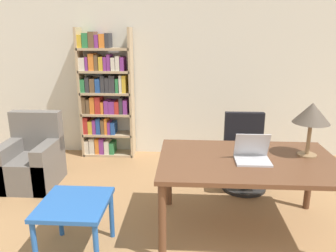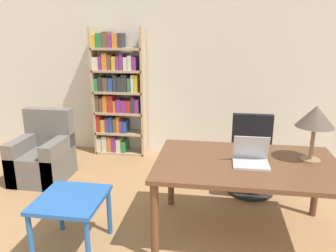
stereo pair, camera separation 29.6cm
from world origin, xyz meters
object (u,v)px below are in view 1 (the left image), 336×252
at_px(desk, 248,167).
at_px(office_chair, 244,155).
at_px(table_lamp, 312,114).
at_px(bookshelf, 104,96).
at_px(side_table_blue, 75,210).
at_px(armchair, 32,162).
at_px(laptop, 252,155).

xyz_separation_m(desk, office_chair, (0.15, 1.00, -0.26)).
distance_m(desk, table_lamp, 0.77).
height_order(desk, bookshelf, bookshelf).
bearing_deg(desk, table_lamp, 12.57).
bearing_deg(side_table_blue, desk, 16.31).
distance_m(office_chair, side_table_blue, 2.21).
bearing_deg(armchair, desk, -19.49).
distance_m(laptop, office_chair, 1.12).
relative_size(desk, bookshelf, 0.84).
height_order(side_table_blue, bookshelf, bookshelf).
bearing_deg(table_lamp, desk, -167.43).
height_order(armchair, bookshelf, bookshelf).
relative_size(office_chair, armchair, 1.02).
bearing_deg(office_chair, laptop, -96.69).
bearing_deg(table_lamp, armchair, 166.11).
xyz_separation_m(table_lamp, bookshelf, (-2.43, 1.88, -0.21)).
xyz_separation_m(desk, bookshelf, (-1.86, 2.01, 0.28)).
bearing_deg(bookshelf, armchair, -121.81).
height_order(table_lamp, bookshelf, bookshelf).
xyz_separation_m(armchair, bookshelf, (0.69, 1.11, 0.66)).
height_order(desk, office_chair, office_chair).
relative_size(desk, armchair, 1.82).
xyz_separation_m(table_lamp, office_chair, (-0.43, 0.87, -0.75)).
bearing_deg(side_table_blue, laptop, 14.72).
xyz_separation_m(table_lamp, side_table_blue, (-2.10, -0.57, -0.73)).
distance_m(office_chair, armchair, 2.70).
bearing_deg(side_table_blue, office_chair, 40.94).
distance_m(desk, bookshelf, 2.75).
height_order(laptop, office_chair, laptop).
xyz_separation_m(laptop, bookshelf, (-1.88, 2.04, 0.14)).
height_order(desk, laptop, laptop).
xyz_separation_m(laptop, table_lamp, (0.55, 0.17, 0.35)).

